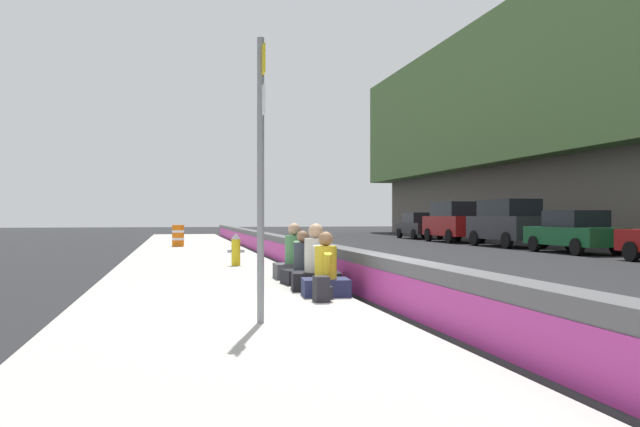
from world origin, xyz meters
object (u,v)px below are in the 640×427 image
(seated_person_far, at_px, (294,261))
(parked_car_fourth, at_px, (574,232))
(construction_barrel, at_px, (178,236))
(seated_person_rear, at_px, (303,267))
(fire_hydrant, at_px, (236,249))
(backpack, at_px, (322,289))
(seated_person_middle, at_px, (316,269))
(route_sign_post, at_px, (261,159))
(seated_person_foreground, at_px, (326,276))
(parked_car_midline, at_px, (508,222))
(parked_car_farther, at_px, (419,226))
(parked_car_far, at_px, (454,221))

(seated_person_far, relative_size, parked_car_fourth, 0.26)
(construction_barrel, bearing_deg, seated_person_rear, -172.05)
(fire_hydrant, xyz_separation_m, backpack, (-7.81, -0.65, -0.25))
(seated_person_rear, bearing_deg, seated_person_middle, -178.25)
(route_sign_post, bearing_deg, parked_car_fourth, -43.88)
(fire_hydrant, height_order, seated_person_foreground, seated_person_foreground)
(seated_person_middle, bearing_deg, parked_car_midline, -37.46)
(seated_person_far, relative_size, parked_car_farther, 0.26)
(parked_car_midline, bearing_deg, seated_person_foreground, 143.92)
(backpack, bearing_deg, parked_car_fourth, -45.12)
(construction_barrel, bearing_deg, seated_person_far, -171.29)
(parked_car_far, bearing_deg, seated_person_foreground, 151.48)
(fire_hydrant, distance_m, seated_person_middle, 6.26)
(route_sign_post, distance_m, backpack, 2.88)
(parked_car_far, bearing_deg, fire_hydrant, 140.43)
(construction_barrel, xyz_separation_m, parked_car_far, (4.94, -15.31, 0.56))
(seated_person_far, bearing_deg, seated_person_middle, 179.61)
(seated_person_foreground, relative_size, seated_person_middle, 0.90)
(parked_car_fourth, bearing_deg, parked_car_far, 0.33)
(seated_person_middle, distance_m, parked_car_midline, 21.51)
(seated_person_foreground, distance_m, parked_car_far, 27.12)
(fire_hydrant, relative_size, seated_person_rear, 0.83)
(parked_car_farther, bearing_deg, fire_hydrant, 148.18)
(parked_car_midline, xyz_separation_m, parked_car_farther, (11.60, 0.02, -0.32))
(parked_car_fourth, height_order, parked_car_far, parked_car_far)
(construction_barrel, bearing_deg, parked_car_fourth, -112.65)
(parked_car_fourth, height_order, parked_car_farther, same)
(seated_person_middle, bearing_deg, backpack, 171.28)
(seated_person_foreground, bearing_deg, route_sign_post, 150.70)
(seated_person_foreground, xyz_separation_m, parked_car_farther, (29.58, -13.08, 0.38))
(route_sign_post, height_order, parked_car_farther, route_sign_post)
(route_sign_post, distance_m, seated_person_foreground, 3.38)
(seated_person_rear, height_order, backpack, seated_person_rear)
(seated_person_far, bearing_deg, parked_car_midline, -41.46)
(route_sign_post, xyz_separation_m, parked_car_fourth, (15.00, -14.43, -1.35))
(fire_hydrant, bearing_deg, construction_barrel, 7.23)
(construction_barrel, bearing_deg, parked_car_midline, -93.36)
(seated_person_far, distance_m, parked_car_farther, 29.43)
(route_sign_post, xyz_separation_m, seated_person_middle, (3.45, -1.45, -1.69))
(parked_car_farther, bearing_deg, parked_car_far, 178.66)
(fire_hydrant, bearing_deg, seated_person_foreground, -173.02)
(fire_hydrant, xyz_separation_m, parked_car_farther, (22.48, -13.95, 0.27))
(backpack, bearing_deg, construction_barrel, 6.24)
(backpack, distance_m, parked_car_farther, 33.08)
(backpack, distance_m, parked_car_far, 27.85)
(route_sign_post, height_order, parked_car_far, route_sign_post)
(seated_person_middle, relative_size, construction_barrel, 1.28)
(fire_hydrant, xyz_separation_m, parked_car_midline, (10.87, -13.97, 0.60))
(fire_hydrant, relative_size, construction_barrel, 0.93)
(seated_person_middle, xyz_separation_m, construction_barrel, (17.97, 2.39, 0.10))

